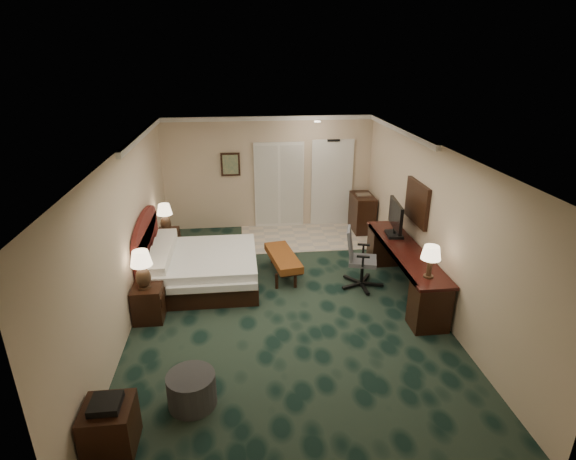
{
  "coord_description": "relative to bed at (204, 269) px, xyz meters",
  "views": [
    {
      "loc": [
        -0.69,
        -6.77,
        4.09
      ],
      "look_at": [
        0.12,
        0.6,
        1.12
      ],
      "focal_mm": 28.0,
      "sensor_mm": 36.0,
      "label": 1
    }
  ],
  "objects": [
    {
      "name": "floor",
      "position": [
        1.43,
        -0.83,
        -0.31
      ],
      "size": [
        5.0,
        7.5,
        0.0
      ],
      "primitive_type": "cube",
      "color": "black",
      "rests_on": "ground"
    },
    {
      "name": "crown_molding",
      "position": [
        1.43,
        -0.83,
        2.34
      ],
      "size": [
        5.0,
        7.5,
        0.1
      ],
      "primitive_type": null,
      "color": "white",
      "rests_on": "wall_back"
    },
    {
      "name": "side_table",
      "position": [
        -0.78,
        -3.69,
        -0.02
      ],
      "size": [
        0.53,
        0.53,
        0.57
      ],
      "primitive_type": "cube",
      "color": "black",
      "rests_on": "ground"
    },
    {
      "name": "ottoman",
      "position": [
        0.04,
        -3.1,
        -0.09
      ],
      "size": [
        0.75,
        0.75,
        0.43
      ],
      "primitive_type": "cylinder",
      "rotation": [
        0.0,
        0.0,
        0.31
      ],
      "color": "#323233",
      "rests_on": "ground"
    },
    {
      "name": "minibar",
      "position": [
        3.64,
        2.37,
        0.14
      ],
      "size": [
        0.47,
        0.84,
        0.89
      ],
      "primitive_type": "cube",
      "color": "black",
      "rests_on": "ground"
    },
    {
      "name": "bed",
      "position": [
        0.0,
        0.0,
        0.0
      ],
      "size": [
        1.95,
        1.81,
        0.62
      ],
      "primitive_type": "cube",
      "color": "white",
      "rests_on": "ground"
    },
    {
      "name": "lamp_near",
      "position": [
        -0.84,
        -1.1,
        0.6
      ],
      "size": [
        0.35,
        0.35,
        0.64
      ],
      "primitive_type": null,
      "rotation": [
        0.0,
        0.0,
        -0.02
      ],
      "color": "#302114",
      "rests_on": "nightstand_near"
    },
    {
      "name": "wall_art",
      "position": [
        0.53,
        2.88,
        1.29
      ],
      "size": [
        0.45,
        0.06,
        0.55
      ],
      "primitive_type": "cube",
      "color": "#436659",
      "rests_on": "wall_back"
    },
    {
      "name": "wall_back",
      "position": [
        1.43,
        2.92,
        1.04
      ],
      "size": [
        5.0,
        0.0,
        2.7
      ],
      "primitive_type": "cube",
      "color": "beige",
      "rests_on": "ground"
    },
    {
      "name": "closet_doors",
      "position": [
        1.68,
        2.88,
        0.74
      ],
      "size": [
        1.2,
        0.06,
        2.1
      ],
      "primitive_type": "cube",
      "color": "beige",
      "rests_on": "ground"
    },
    {
      "name": "lamp_far",
      "position": [
        -0.86,
        1.45,
        0.53
      ],
      "size": [
        0.34,
        0.34,
        0.6
      ],
      "primitive_type": null,
      "rotation": [
        0.0,
        0.0,
        0.08
      ],
      "color": "#302114",
      "rests_on": "nightstand_far"
    },
    {
      "name": "tv",
      "position": [
        3.6,
        0.0,
        0.85
      ],
      "size": [
        0.16,
        0.86,
        0.67
      ],
      "primitive_type": "cube",
      "rotation": [
        0.0,
        0.0,
        -0.1
      ],
      "color": "black",
      "rests_on": "desk"
    },
    {
      "name": "wall_right",
      "position": [
        3.93,
        -0.83,
        1.04
      ],
      "size": [
        0.0,
        7.5,
        2.7
      ],
      "primitive_type": "cube",
      "color": "beige",
      "rests_on": "ground"
    },
    {
      "name": "wall_left",
      "position": [
        -1.07,
        -0.83,
        1.04
      ],
      "size": [
        0.0,
        7.5,
        2.7
      ],
      "primitive_type": "cube",
      "color": "beige",
      "rests_on": "ground"
    },
    {
      "name": "bed_bench",
      "position": [
        1.5,
        0.24,
        -0.09
      ],
      "size": [
        0.66,
        1.34,
        0.44
      ],
      "primitive_type": "cube",
      "rotation": [
        0.0,
        0.0,
        0.17
      ],
      "color": "brown",
      "rests_on": "ground"
    },
    {
      "name": "wall_mirror",
      "position": [
        3.89,
        -0.23,
        1.24
      ],
      "size": [
        0.05,
        0.95,
        0.75
      ],
      "primitive_type": "cube",
      "color": "white",
      "rests_on": "wall_right"
    },
    {
      "name": "desk_chair",
      "position": [
        2.91,
        -0.37,
        0.26
      ],
      "size": [
        0.8,
        0.77,
        1.13
      ],
      "primitive_type": null,
      "rotation": [
        0.0,
        0.0,
        -0.28
      ],
      "color": "#57575A",
      "rests_on": "ground"
    },
    {
      "name": "wall_front",
      "position": [
        1.43,
        -4.58,
        1.04
      ],
      "size": [
        5.0,
        0.0,
        2.7
      ],
      "primitive_type": "cube",
      "color": "beige",
      "rests_on": "ground"
    },
    {
      "name": "tile_patch",
      "position": [
        2.33,
        2.07,
        -0.3
      ],
      "size": [
        3.2,
        1.7,
        0.01
      ],
      "primitive_type": "cube",
      "color": "beige",
      "rests_on": "ground"
    },
    {
      "name": "nightstand_near",
      "position": [
        -0.82,
        -1.06,
        -0.02
      ],
      "size": [
        0.47,
        0.54,
        0.59
      ],
      "primitive_type": "cube",
      "color": "black",
      "rests_on": "ground"
    },
    {
      "name": "entry_door",
      "position": [
        2.98,
        2.89,
        0.74
      ],
      "size": [
        1.02,
        0.06,
        2.18
      ],
      "primitive_type": "cube",
      "color": "white",
      "rests_on": "ground"
    },
    {
      "name": "headboard",
      "position": [
        -1.01,
        0.17,
        0.39
      ],
      "size": [
        0.12,
        2.0,
        1.4
      ],
      "primitive_type": null,
      "color": "#4B1B12",
      "rests_on": "ground"
    },
    {
      "name": "desk",
      "position": [
        3.6,
        -0.64,
        0.1
      ],
      "size": [
        0.62,
        2.86,
        0.82
      ],
      "primitive_type": "cube",
      "color": "black",
      "rests_on": "ground"
    },
    {
      "name": "ceiling",
      "position": [
        1.43,
        -0.83,
        2.39
      ],
      "size": [
        5.0,
        7.5,
        0.0
      ],
      "primitive_type": "cube",
      "color": "silver",
      "rests_on": "wall_back"
    },
    {
      "name": "nightstand_far",
      "position": [
        -0.84,
        1.47,
        -0.04
      ],
      "size": [
        0.43,
        0.5,
        0.54
      ],
      "primitive_type": "cube",
      "color": "black",
      "rests_on": "ground"
    },
    {
      "name": "desk_lamp",
      "position": [
        3.58,
        -1.69,
        0.78
      ],
      "size": [
        0.38,
        0.38,
        0.53
      ],
      "primitive_type": null,
      "rotation": [
        0.0,
        0.0,
        0.28
      ],
      "color": "#302114",
      "rests_on": "desk"
    }
  ]
}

